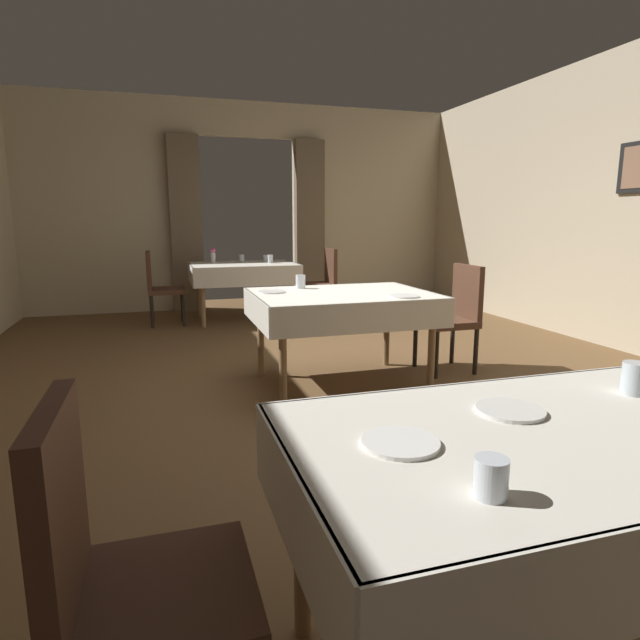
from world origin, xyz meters
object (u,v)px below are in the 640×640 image
at_px(glass_near_b, 634,378).
at_px(glass_far_c, 266,258).
at_px(chair_far_left, 159,284).
at_px(plate_mid_a, 404,296).
at_px(dining_table_far, 243,270).
at_px(glass_near_d, 491,478).
at_px(glass_far_b, 270,259).
at_px(chair_near_left, 122,574).
at_px(flower_vase_far, 213,255).
at_px(plate_near_a, 510,410).
at_px(glass_far_d, 242,258).
at_px(plate_mid_c, 272,292).
at_px(chair_mid_right, 455,313).
at_px(dining_table_mid, 342,303).
at_px(dining_table_near, 560,457).
at_px(glass_mid_b, 301,282).
at_px(chair_far_right, 323,279).
at_px(plate_near_c, 400,443).

height_order(glass_near_b, glass_far_c, glass_near_b).
distance_m(chair_far_left, plate_mid_a, 3.78).
bearing_deg(glass_near_b, dining_table_far, 94.20).
relative_size(glass_near_d, glass_far_b, 0.79).
height_order(chair_far_left, glass_far_c, chair_far_left).
distance_m(chair_near_left, flower_vase_far, 6.01).
bearing_deg(plate_mid_a, glass_near_d, -112.49).
xyz_separation_m(glass_near_d, plate_mid_a, (1.10, 2.67, -0.04)).
distance_m(plate_near_a, glass_near_d, 0.53).
xyz_separation_m(chair_far_left, glass_far_c, (1.43, 0.30, 0.28)).
height_order(flower_vase_far, glass_far_b, flower_vase_far).
bearing_deg(glass_far_d, plate_near_a, -91.01).
distance_m(dining_table_far, flower_vase_far, 0.46).
bearing_deg(glass_near_b, plate_mid_c, 102.84).
relative_size(chair_mid_right, plate_near_a, 4.62).
distance_m(dining_table_mid, plate_mid_c, 0.56).
xyz_separation_m(dining_table_near, plate_mid_a, (0.69, 2.41, 0.09)).
bearing_deg(glass_mid_b, dining_table_far, 91.36).
bearing_deg(dining_table_far, chair_near_left, -101.56).
bearing_deg(glass_mid_b, dining_table_near, -91.41).
bearing_deg(glass_far_b, glass_near_b, -89.49).
distance_m(chair_far_right, flower_vase_far, 1.50).
xyz_separation_m(chair_near_left, plate_mid_a, (1.85, 2.36, 0.24)).
relative_size(glass_near_b, glass_near_d, 1.26).
bearing_deg(chair_far_right, glass_mid_b, -111.07).
height_order(dining_table_near, plate_mid_c, plate_mid_c).
distance_m(chair_near_left, plate_mid_c, 3.05).
bearing_deg(glass_mid_b, flower_vase_far, 98.49).
distance_m(dining_table_far, chair_far_right, 1.08).
xyz_separation_m(chair_mid_right, chair_far_left, (-2.46, 2.88, 0.00)).
bearing_deg(plate_mid_a, glass_mid_b, 131.22).
distance_m(glass_near_d, glass_far_d, 6.36).
relative_size(dining_table_far, plate_mid_a, 6.05).
bearing_deg(plate_mid_c, glass_far_d, 85.58).
distance_m(plate_near_c, flower_vase_far, 5.96).
bearing_deg(chair_far_left, chair_far_right, -0.97).
relative_size(plate_mid_a, plate_mid_c, 1.07).
bearing_deg(plate_mid_c, dining_table_near, -86.02).
bearing_deg(plate_near_c, glass_near_d, -77.02).
height_order(plate_near_c, flower_vase_far, flower_vase_far).
bearing_deg(plate_near_c, chair_far_left, 95.75).
distance_m(dining_table_near, glass_far_c, 6.06).
distance_m(dining_table_far, glass_far_d, 0.32).
height_order(chair_far_left, plate_mid_c, chair_far_left).
bearing_deg(dining_table_far, glass_near_d, -94.03).
bearing_deg(dining_table_far, glass_far_d, 84.54).
xyz_separation_m(dining_table_far, plate_mid_c, (-0.22, -2.87, 0.09)).
distance_m(chair_near_left, chair_far_right, 6.10).
xyz_separation_m(dining_table_near, plate_near_a, (-0.07, 0.14, 0.09)).
relative_size(glass_near_b, plate_mid_a, 0.47).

